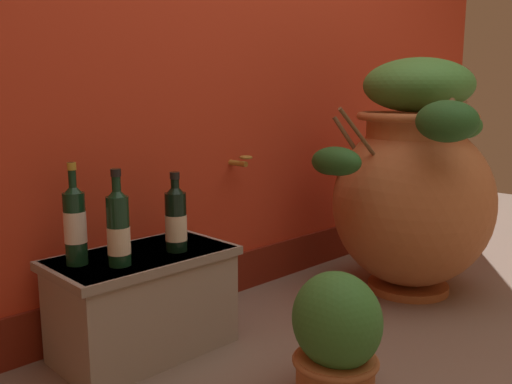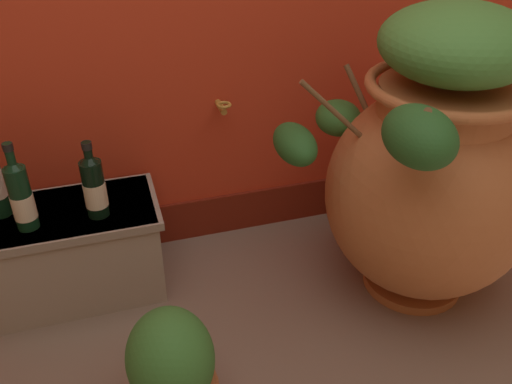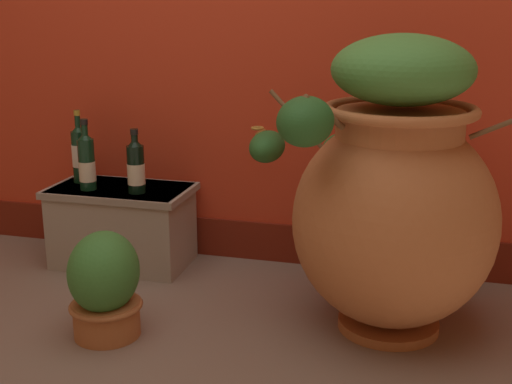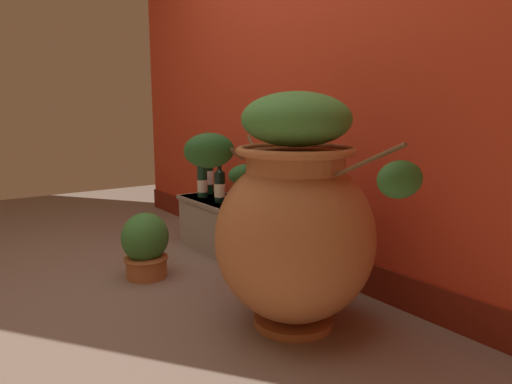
# 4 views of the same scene
# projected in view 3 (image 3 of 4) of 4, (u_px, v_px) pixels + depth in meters

# --- Properties ---
(ground_plane) EXTENTS (7.00, 7.00, 0.00)m
(ground_plane) POSITION_uv_depth(u_px,v_px,m) (177.00, 383.00, 2.14)
(ground_plane) COLOR #7A6656
(terracotta_urn) EXTENTS (1.13, 0.78, 1.06)m
(terracotta_urn) POSITION_uv_depth(u_px,v_px,m) (394.00, 197.00, 2.37)
(terracotta_urn) COLOR #B26638
(terracotta_urn) RESTS_ON ground_plane
(stone_ledge) EXTENTS (0.63, 0.35, 0.36)m
(stone_ledge) POSITION_uv_depth(u_px,v_px,m) (122.00, 223.00, 3.06)
(stone_ledge) COLOR #9E9384
(stone_ledge) RESTS_ON ground_plane
(wine_bottle_left) EXTENTS (0.07, 0.07, 0.33)m
(wine_bottle_left) POSITION_uv_depth(u_px,v_px,m) (80.00, 152.00, 3.07)
(wine_bottle_left) COLOR black
(wine_bottle_left) RESTS_ON stone_ledge
(wine_bottle_middle) EXTENTS (0.07, 0.07, 0.31)m
(wine_bottle_middle) POSITION_uv_depth(u_px,v_px,m) (87.00, 161.00, 2.96)
(wine_bottle_middle) COLOR black
(wine_bottle_middle) RESTS_ON stone_ledge
(wine_bottle_right) EXTENTS (0.08, 0.08, 0.28)m
(wine_bottle_right) POSITION_uv_depth(u_px,v_px,m) (136.00, 166.00, 2.91)
(wine_bottle_right) COLOR black
(wine_bottle_right) RESTS_ON stone_ledge
(potted_shrub) EXTENTS (0.26, 0.28, 0.39)m
(potted_shrub) POSITION_uv_depth(u_px,v_px,m) (105.00, 285.00, 2.40)
(potted_shrub) COLOR #B26638
(potted_shrub) RESTS_ON ground_plane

